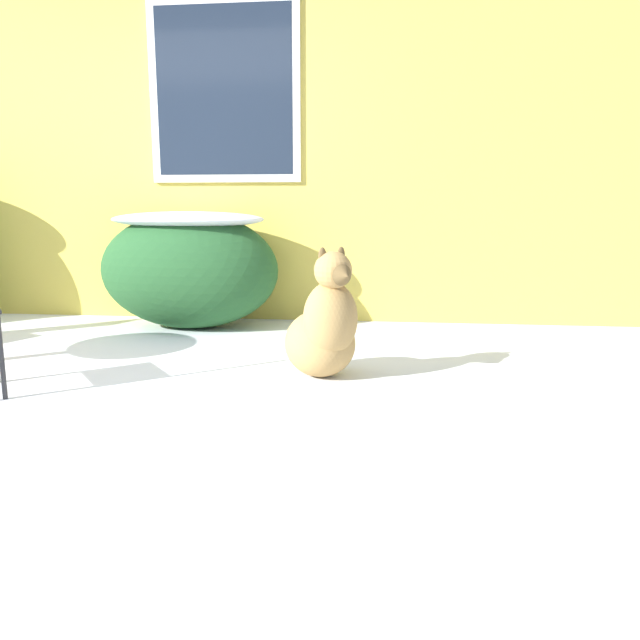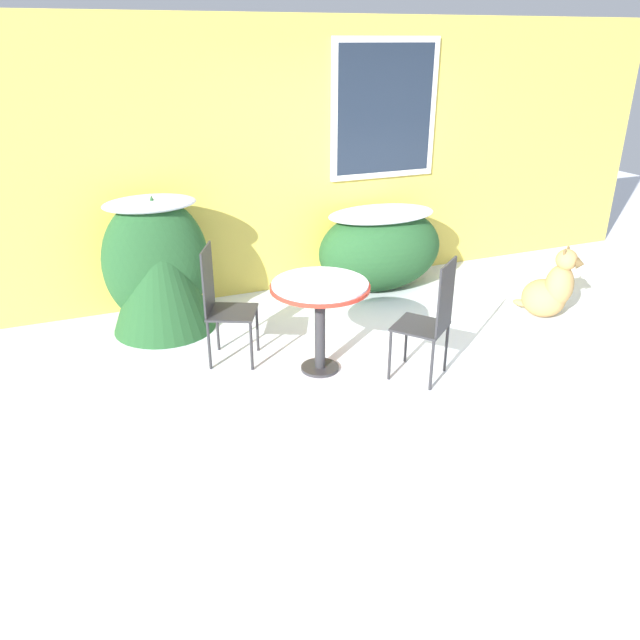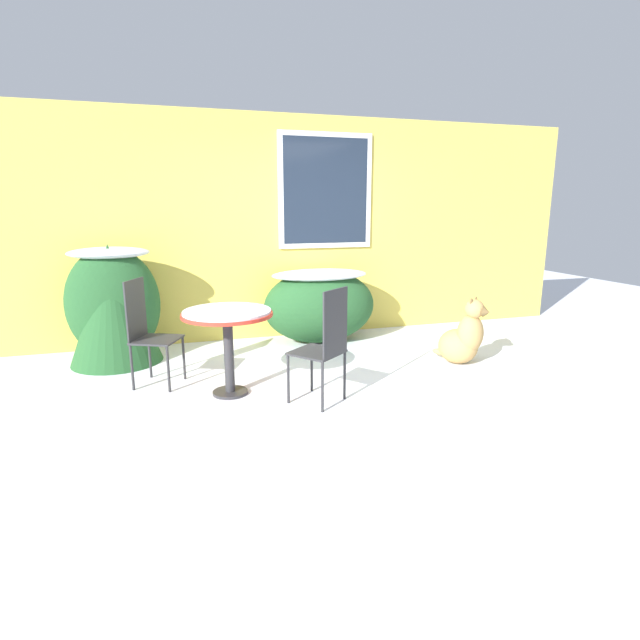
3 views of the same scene
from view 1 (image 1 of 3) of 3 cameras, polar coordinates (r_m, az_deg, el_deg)
ground_plane at (r=3.56m, az=-26.01°, el=-6.00°), size 16.00×16.00×0.00m
house_wall at (r=5.40m, az=-14.03°, el=14.88°), size 8.00×0.10×2.71m
shrub_middle at (r=4.87m, az=-11.87°, el=4.85°), size 1.37×0.81×0.89m
dog at (r=3.40m, az=0.39°, el=-0.90°), size 0.55×0.58×0.73m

